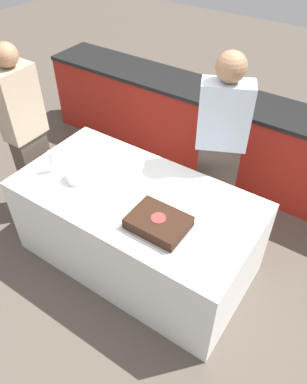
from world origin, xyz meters
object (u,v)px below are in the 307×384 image
cake (158,223)px  person_seated_left (27,135)px  plate_stack (78,176)px  person_cutting_cake (220,149)px  wine_glass (52,158)px

cake → person_seated_left: person_seated_left is taller
cake → plate_stack: cake is taller
plate_stack → person_seated_left: 0.72m
cake → person_cutting_cake: (-0.00, 0.92, 0.08)m
wine_glass → person_cutting_cake: person_cutting_cake is taller
cake → plate_stack: (-0.82, 0.07, -0.00)m
cake → plate_stack: 0.82m
cake → wine_glass: size_ratio=2.21×
plate_stack → wine_glass: bearing=-171.9°
person_seated_left → cake: bearing=-97.2°
wine_glass → person_cutting_cake: (1.05, 0.88, -0.01)m
person_seated_left → wine_glass: bearing=-107.8°
cake → wine_glass: (-1.05, 0.04, 0.09)m
cake → person_cutting_cake: person_cutting_cake is taller
plate_stack → person_cutting_cake: size_ratio=0.11×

